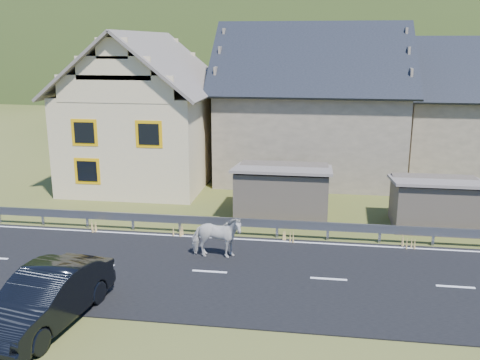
# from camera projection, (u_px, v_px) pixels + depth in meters

# --- Properties ---
(ground) EXTENTS (160.00, 160.00, 0.00)m
(ground) POSITION_uv_depth(u_px,v_px,m) (329.00, 280.00, 17.59)
(ground) COLOR #334012
(ground) RESTS_ON ground
(road) EXTENTS (60.00, 7.00, 0.04)m
(road) POSITION_uv_depth(u_px,v_px,m) (329.00, 280.00, 17.59)
(road) COLOR black
(road) RESTS_ON ground
(lane_markings) EXTENTS (60.00, 6.60, 0.01)m
(lane_markings) POSITION_uv_depth(u_px,v_px,m) (329.00, 279.00, 17.58)
(lane_markings) COLOR silver
(lane_markings) RESTS_ON road
(guardrail) EXTENTS (28.10, 0.09, 0.75)m
(guardrail) POSITION_uv_depth(u_px,v_px,m) (328.00, 227.00, 20.98)
(guardrail) COLOR #93969B
(guardrail) RESTS_ON ground
(shed_left) EXTENTS (4.30, 3.30, 2.40)m
(shed_left) POSITION_uv_depth(u_px,v_px,m) (282.00, 192.00, 23.83)
(shed_left) COLOR brown
(shed_left) RESTS_ON ground
(shed_right) EXTENTS (3.80, 2.90, 2.20)m
(shed_right) POSITION_uv_depth(u_px,v_px,m) (436.00, 204.00, 22.45)
(shed_right) COLOR brown
(shed_right) RESTS_ON ground
(house_cream) EXTENTS (7.80, 9.80, 8.30)m
(house_cream) POSITION_uv_depth(u_px,v_px,m) (145.00, 103.00, 29.41)
(house_cream) COLOR beige
(house_cream) RESTS_ON ground
(house_stone_a) EXTENTS (10.80, 9.80, 8.90)m
(house_stone_a) POSITION_uv_depth(u_px,v_px,m) (311.00, 95.00, 30.94)
(house_stone_a) COLOR gray
(house_stone_a) RESTS_ON ground
(mountain) EXTENTS (440.00, 280.00, 260.00)m
(mountain) POSITION_uv_depth(u_px,v_px,m) (334.00, 120.00, 194.28)
(mountain) COLOR #1F3010
(mountain) RESTS_ON ground
(conifer_patch) EXTENTS (76.00, 50.00, 28.00)m
(conifer_patch) POSITION_uv_depth(u_px,v_px,m) (94.00, 49.00, 129.22)
(conifer_patch) COLOR black
(conifer_patch) RESTS_ON ground
(horse) EXTENTS (0.94, 1.90, 1.57)m
(horse) POSITION_uv_depth(u_px,v_px,m) (216.00, 237.00, 19.15)
(horse) COLOR beige
(horse) RESTS_ON road
(car) EXTENTS (2.24, 4.94, 1.57)m
(car) POSITION_uv_depth(u_px,v_px,m) (46.00, 298.00, 14.67)
(car) COLOR black
(car) RESTS_ON ground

